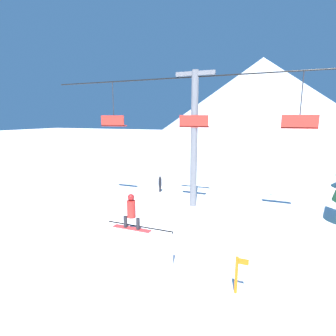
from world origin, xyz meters
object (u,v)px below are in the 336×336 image
Objects in this scene: distant_skier at (160,183)px; trail_marker at (237,274)px; snowboarder at (131,212)px; snow_ramp at (115,266)px.

trail_marker is at bearing -54.85° from distant_skier.
distant_skier is at bearing 107.36° from snowboarder.
snowboarder is at bearing -72.64° from distant_skier.
distant_skier is (-7.06, 10.03, -0.02)m from trail_marker.
snow_ramp is 2.99× the size of distant_skier.
trail_marker is (4.03, -0.35, -1.44)m from snowboarder.
snow_ramp is 2.89× the size of trail_marker.
distant_skier is at bearing 125.15° from trail_marker.
snow_ramp is 4.04m from trail_marker.
snowboarder is 1.23× the size of trail_marker.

